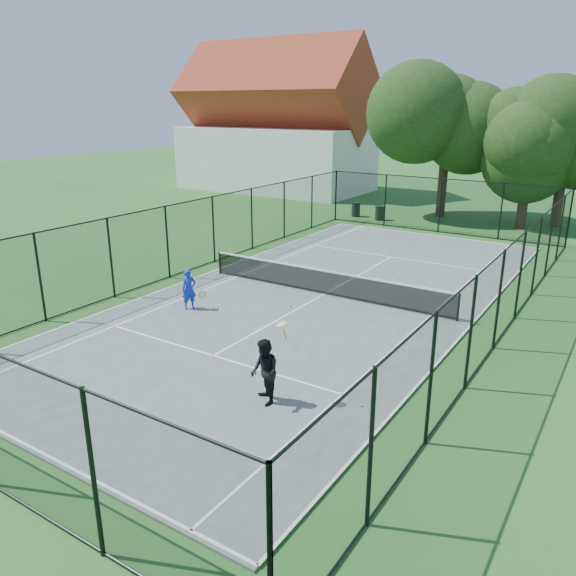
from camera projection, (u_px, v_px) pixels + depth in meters
The scene contains 12 objects.
ground at pixel (324, 296), 21.00m from camera, with size 120.00×120.00×0.00m, color #225E20.
tennis_court at pixel (324, 295), 20.99m from camera, with size 11.00×24.00×0.06m, color #4E5B57.
tennis_net at pixel (324, 281), 20.82m from camera, with size 10.08×0.08×0.95m.
fence at pixel (325, 257), 20.53m from camera, with size 13.10×26.10×3.00m.
tree_near_left at pixel (447, 130), 34.31m from camera, with size 6.66×6.66×8.68m.
tree_near_mid at pixel (530, 150), 31.15m from camera, with size 5.47×5.47×7.15m.
tree_near_right at pixel (567, 145), 31.46m from camera, with size 5.32×5.32×7.34m.
building at pixel (275, 128), 45.77m from camera, with size 15.30×8.15×11.87m.
trash_bin_left at pixel (356, 209), 35.63m from camera, with size 0.58×0.58×0.91m.
trash_bin_right at pixel (380, 213), 34.53m from camera, with size 0.58×0.58×0.88m.
player_blue at pixel (189, 289), 19.33m from camera, with size 0.85×0.61×1.40m.
player_black at pixel (265, 372), 13.16m from camera, with size 0.99×0.97×2.44m.
Camera 1 is at (9.61, -17.43, 6.85)m, focal length 35.00 mm.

